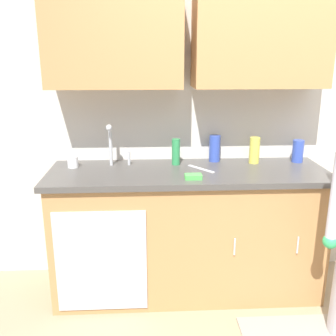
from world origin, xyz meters
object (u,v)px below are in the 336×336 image
object	(u,v)px
sponge	(193,177)
bottle_water_tall	(254,150)
knife_on_counter	(201,169)
cup_by_sink	(73,162)
bottle_dish_liquid	(176,152)
bottle_soap	(215,148)
bottle_cleaner_spray	(298,151)
sink	(115,173)

from	to	relation	value
sponge	bottle_water_tall	bearing A→B (deg)	36.06
knife_on_counter	sponge	xyz separation A→B (m)	(-0.08, -0.22, 0.01)
bottle_water_tall	cup_by_sink	bearing A→B (deg)	-178.08
sponge	bottle_dish_liquid	bearing A→B (deg)	104.28
bottle_dish_liquid	bottle_water_tall	bearing A→B (deg)	1.33
bottle_soap	sponge	bearing A→B (deg)	-116.16
knife_on_counter	bottle_dish_liquid	bearing A→B (deg)	14.00
bottle_water_tall	knife_on_counter	bearing A→B (deg)	-160.88
bottle_dish_liquid	sponge	size ratio (longest dim) A/B	1.74
bottle_dish_liquid	sponge	bearing A→B (deg)	-75.72
bottle_water_tall	knife_on_counter	xyz separation A→B (m)	(-0.42, -0.14, -0.09)
bottle_dish_liquid	bottle_cleaner_spray	bearing A→B (deg)	1.43
sink	knife_on_counter	distance (m)	0.61
bottle_water_tall	cup_by_sink	xyz separation A→B (m)	(-1.33, -0.04, -0.06)
sink	sponge	bearing A→B (deg)	-22.06
cup_by_sink	sponge	world-z (taller)	cup_by_sink
bottle_soap	knife_on_counter	xyz separation A→B (m)	(-0.13, -0.21, -0.10)
bottle_dish_liquid	bottle_water_tall	xyz separation A→B (m)	(0.59, 0.01, 0.00)
sink	bottle_water_tall	distance (m)	1.04
bottle_cleaner_spray	bottle_water_tall	world-z (taller)	bottle_water_tall
sink	knife_on_counter	xyz separation A→B (m)	(0.61, 0.01, 0.02)
bottle_soap	sponge	size ratio (longest dim) A/B	1.81
bottle_soap	knife_on_counter	bearing A→B (deg)	-121.64
bottle_cleaner_spray	cup_by_sink	size ratio (longest dim) A/B	2.07
bottle_soap	sponge	distance (m)	0.49
cup_by_sink	sponge	distance (m)	0.89
bottle_dish_liquid	knife_on_counter	distance (m)	0.23
bottle_water_tall	bottle_cleaner_spray	bearing A→B (deg)	1.59
bottle_cleaner_spray	sponge	xyz separation A→B (m)	(-0.83, -0.37, -0.07)
bottle_soap	cup_by_sink	world-z (taller)	bottle_soap
bottle_cleaner_spray	bottle_water_tall	size ratio (longest dim) A/B	0.86
sponge	cup_by_sink	bearing A→B (deg)	159.13
bottle_cleaner_spray	knife_on_counter	size ratio (longest dim) A/B	0.70
sink	bottle_dish_liquid	distance (m)	0.47
sink	bottle_cleaner_spray	xyz separation A→B (m)	(1.36, 0.16, 0.10)
bottle_dish_liquid	sponge	distance (m)	0.37
cup_by_sink	knife_on_counter	world-z (taller)	cup_by_sink
knife_on_counter	sponge	bearing A→B (deg)	121.44
bottle_cleaner_spray	sink	bearing A→B (deg)	-173.30
bottle_water_tall	cup_by_sink	world-z (taller)	bottle_water_tall
bottle_soap	bottle_dish_liquid	world-z (taller)	bottle_soap
bottle_water_tall	bottle_soap	bearing A→B (deg)	166.92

